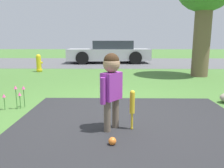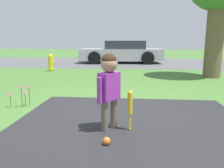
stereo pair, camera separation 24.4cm
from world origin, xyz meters
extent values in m
plane|color=#477533|center=(0.00, 0.00, 0.00)|extent=(60.00, 60.00, 0.00)
cube|color=#59595B|center=(0.00, 9.00, 0.00)|extent=(40.00, 6.00, 0.01)
cylinder|color=#6B5B4C|center=(-0.03, -0.73, 0.21)|extent=(0.09, 0.09, 0.42)
cylinder|color=#6B5B4C|center=(0.08, -0.59, 0.21)|extent=(0.09, 0.09, 0.42)
cube|color=purple|center=(0.03, -0.66, 0.60)|extent=(0.30, 0.32, 0.36)
cylinder|color=purple|center=(-0.08, -0.80, 0.57)|extent=(0.07, 0.07, 0.34)
cylinder|color=purple|center=(0.13, -0.52, 0.57)|extent=(0.07, 0.07, 0.34)
sphere|color=tan|center=(0.03, -0.66, 0.90)|extent=(0.22, 0.22, 0.22)
sphere|color=#382314|center=(0.03, -0.66, 0.93)|extent=(0.20, 0.20, 0.20)
sphere|color=yellow|center=(0.31, -0.65, 0.02)|extent=(0.04, 0.04, 0.04)
cylinder|color=yellow|center=(0.31, -0.65, 0.12)|extent=(0.03, 0.03, 0.23)
cylinder|color=yellow|center=(0.31, -0.65, 0.37)|extent=(0.07, 0.07, 0.28)
sphere|color=yellow|center=(0.31, -0.65, 0.52)|extent=(0.06, 0.06, 0.06)
sphere|color=orange|center=(0.05, -1.11, 0.05)|extent=(0.09, 0.09, 0.09)
cylinder|color=yellow|center=(-2.94, 5.03, 0.30)|extent=(0.19, 0.19, 0.60)
sphere|color=yellow|center=(-2.94, 5.03, 0.60)|extent=(0.18, 0.18, 0.18)
cylinder|color=yellow|center=(-2.94, 5.03, 0.07)|extent=(0.24, 0.24, 0.05)
cylinder|color=yellow|center=(-2.84, 5.03, 0.36)|extent=(0.09, 0.07, 0.07)
cube|color=#B7B7BC|center=(-0.32, 8.70, 0.48)|extent=(4.53, 1.91, 0.59)
cube|color=#2D333D|center=(-0.10, 8.71, 0.99)|extent=(2.21, 1.58, 0.44)
cylinder|color=black|center=(-1.65, 7.78, 0.33)|extent=(0.67, 0.22, 0.66)
cylinder|color=black|center=(-1.74, 9.46, 0.33)|extent=(0.67, 0.22, 0.66)
cylinder|color=black|center=(1.10, 7.94, 0.33)|extent=(0.67, 0.22, 0.66)
cylinder|color=black|center=(1.01, 9.61, 0.33)|extent=(0.67, 0.22, 0.66)
cylinder|color=brown|center=(2.96, 4.04, 1.28)|extent=(0.55, 0.55, 2.57)
cylinder|color=#38702D|center=(-1.61, 0.24, 0.12)|extent=(0.01, 0.01, 0.24)
cone|color=#E54C8C|center=(-1.61, 0.24, 0.27)|extent=(0.06, 0.06, 0.06)
cylinder|color=#38702D|center=(-1.57, 0.33, 0.17)|extent=(0.01, 0.01, 0.34)
cone|color=#E54C8C|center=(-1.57, 0.33, 0.37)|extent=(0.06, 0.06, 0.06)
cylinder|color=#38702D|center=(-1.86, 0.17, 0.11)|extent=(0.01, 0.01, 0.23)
cone|color=#E54C8C|center=(-1.86, 0.17, 0.26)|extent=(0.06, 0.06, 0.06)
cylinder|color=#38702D|center=(-1.66, 0.21, 0.18)|extent=(0.01, 0.01, 0.37)
cone|color=#E54C8C|center=(-1.66, 0.21, 0.40)|extent=(0.06, 0.06, 0.06)
camera|label=1|loc=(0.09, -3.47, 1.18)|focal=35.00mm
camera|label=2|loc=(0.33, -3.45, 1.18)|focal=35.00mm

